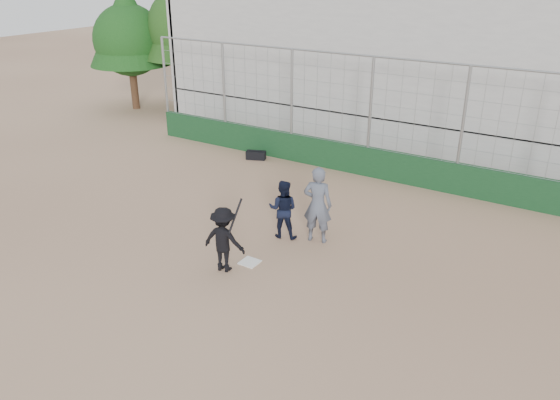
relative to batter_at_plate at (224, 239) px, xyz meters
The scene contains 10 objects.
ground 1.03m from the batter_at_plate, 60.17° to the left, with size 90.00×90.00×0.00m, color #846047.
home_plate 1.02m from the batter_at_plate, 60.17° to the left, with size 0.44×0.44×0.02m, color white.
backstop 7.57m from the batter_at_plate, 87.55° to the left, with size 18.10×0.25×4.04m.
bleachers 12.70m from the batter_at_plate, 88.52° to the left, with size 20.25×6.70×6.98m.
tree_left 16.14m from the batter_at_plate, 132.71° to the left, with size 4.48×4.48×7.00m.
tree_right 16.84m from the batter_at_plate, 142.62° to the left, with size 3.84×3.84×6.00m.
batter_at_plate is the anchor object (origin of this frame).
catcher_crouched 2.18m from the batter_at_plate, 81.84° to the left, with size 0.92×0.80×1.10m.
umpire 2.71m from the batter_at_plate, 64.59° to the left, with size 0.75×0.49×1.85m, color #4F5564.
equipment_bag 7.93m from the batter_at_plate, 118.86° to the left, with size 0.78×0.55×0.35m.
Camera 1 is at (6.75, -9.43, 6.76)m, focal length 35.00 mm.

